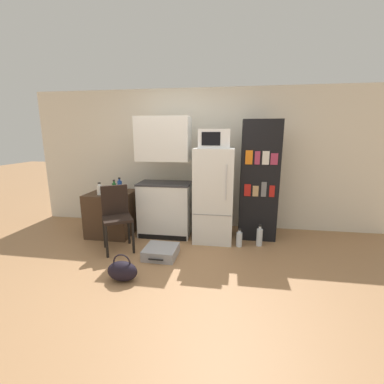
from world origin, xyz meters
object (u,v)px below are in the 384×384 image
Objects in this scene: bookshelf at (259,181)px; microwave at (215,139)px; handbag at (122,271)px; water_bottle_front at (259,237)px; side_table at (112,213)px; refrigerator at (214,195)px; bottle_blue_soda at (120,187)px; bottle_green_tall at (114,189)px; suitcase_large_flat at (161,252)px; kitchen_hutch at (165,183)px; water_bottle_middle at (239,239)px; bottle_milk_white at (100,190)px; chair at (116,212)px.

microwave is at bearing -167.78° from bookshelf.
water_bottle_front is at bearing 36.56° from handbag.
refrigerator is (1.74, 0.04, 0.38)m from side_table.
microwave is at bearing 2.18° from bottle_blue_soda.
bottle_green_tall is at bearing 117.26° from handbag.
microwave reaches higher than suitcase_large_flat.
kitchen_hutch reaches higher than microwave.
bottle_blue_soda is 2.11m from water_bottle_middle.
side_table is 2.12× the size of water_bottle_front.
side_table is at bearing 173.28° from bottle_blue_soda.
refrigerator is 0.96m from water_bottle_front.
microwave is 1.76m from bottle_green_tall.
handbag is at bearing -66.27° from bottle_blue_soda.
handbag is 2.10m from water_bottle_front.
kitchen_hutch is 7.62× the size of bottle_green_tall.
side_table reaches higher than water_bottle_front.
suitcase_large_flat is (1.16, -0.54, -0.74)m from bottle_milk_white.
bottle_milk_white is at bearing -171.80° from bookshelf.
microwave is 0.49× the size of chair.
chair reaches higher than water_bottle_middle.
bookshelf is at bearing -12.92° from chair.
chair is (0.16, -0.32, -0.27)m from bottle_green_tall.
kitchen_hutch is 5.45× the size of handbag.
refrigerator is 0.79m from water_bottle_middle.
bottle_blue_soda is 1.36m from suitcase_large_flat.
kitchen_hutch is at bearing 101.30° from suitcase_large_flat.
kitchen_hutch is at bearing 15.17° from bottle_milk_white.
side_table is 2.78× the size of bottle_blue_soda.
chair is at bearing -157.50° from microwave.
chair is 2.65× the size of handbag.
handbag is at bearing -111.66° from suitcase_large_flat.
refrigerator is 1.82m from handbag.
side_table is 3.68× the size of bottle_milk_white.
water_bottle_middle is at bearing 0.39° from bottle_green_tall.
suitcase_large_flat is (0.88, -0.70, -0.77)m from bottle_blue_soda.
kitchen_hutch is 2.06× the size of chair.
bottle_blue_soda is 0.92× the size of water_bottle_middle.
water_bottle_middle is (0.42, -0.24, -0.62)m from refrigerator.
bottle_blue_soda is (-0.73, -0.12, -0.07)m from kitchen_hutch.
suitcase_large_flat is at bearing -25.19° from bottle_milk_white.
bottle_green_tall is 0.72× the size of handbag.
handbag is (-0.96, -1.42, -0.62)m from refrigerator.
bottle_blue_soda is 0.61m from chair.
water_bottle_middle is (-0.29, -0.40, -0.84)m from bookshelf.
microwave reaches higher than chair.
handbag is at bearing -54.00° from bottle_milk_white.
bookshelf reaches higher than water_bottle_middle.
suitcase_large_flat is at bearing -80.07° from kitchen_hutch.
microwave is 1.00× the size of suitcase_large_flat.
refrigerator is 4.29× the size of water_bottle_front.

